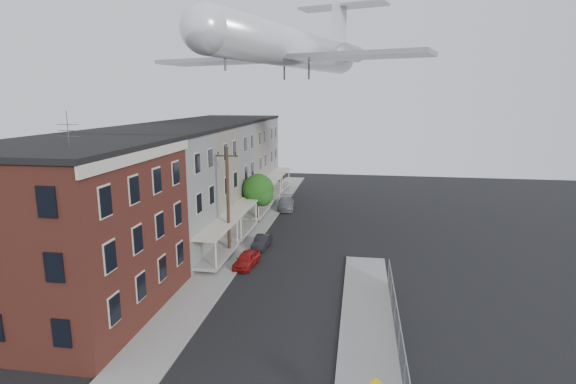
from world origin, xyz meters
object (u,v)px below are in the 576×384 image
utility_pole (228,201)px  car_mid (262,242)px  car_near (247,259)px  car_far (286,204)px  airplane (295,48)px  street_tree (259,191)px

utility_pole → car_mid: (2.21, 2.39, -4.14)m
car_near → car_far: bearing=96.2°
car_mid → airplane: airplane is taller
utility_pole → car_far: bearing=83.0°
utility_pole → car_far: size_ratio=1.98×
street_tree → car_near: (1.67, -12.04, -2.87)m
utility_pole → airplane: airplane is taller
utility_pole → car_near: bearing=-46.6°
street_tree → car_far: bearing=75.5°
utility_pole → airplane: (3.69, 11.64, 12.91)m
utility_pole → street_tree: (0.33, 9.92, -1.22)m
utility_pole → car_far: utility_pole is taller
street_tree → car_mid: size_ratio=1.60×
street_tree → car_far: size_ratio=1.15×
car_mid → utility_pole: bearing=-129.8°
utility_pole → airplane: bearing=72.4°
utility_pole → car_far: 17.00m
airplane → car_near: bearing=-97.0°
car_far → utility_pole: bearing=-103.3°
street_tree → car_mid: (1.88, -7.54, -2.91)m
car_far → airplane: (1.69, -4.76, 16.92)m
car_near → utility_pole: bearing=139.7°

